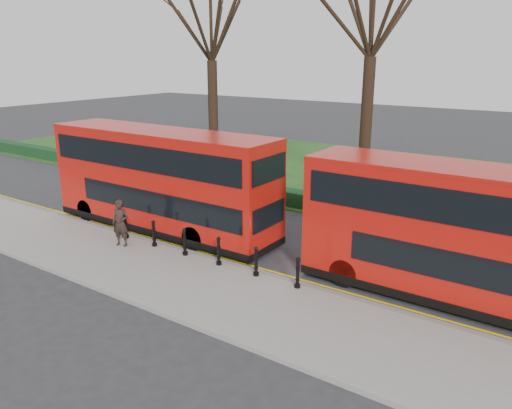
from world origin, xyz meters
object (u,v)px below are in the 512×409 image
Objects in this scene: pedestrian at (120,223)px; bus_rear at (478,239)px; bollard_row at (201,247)px; bus_lead at (162,181)px.

bus_rear is at bearing -4.99° from pedestrian.
bus_rear is 5.74× the size of pedestrian.
pedestrian is (-3.52, -0.68, 0.43)m from bollard_row.
bus_lead is 2.84m from pedestrian.
pedestrian is at bearing -169.08° from bollard_row.
bollard_row is 4.44× the size of pedestrian.
bollard_row is at bearing -165.45° from bus_rear.
bus_lead reaches higher than pedestrian.
pedestrian is at bearing -84.07° from bus_lead.
bollard_row is at bearing -26.95° from bus_lead.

